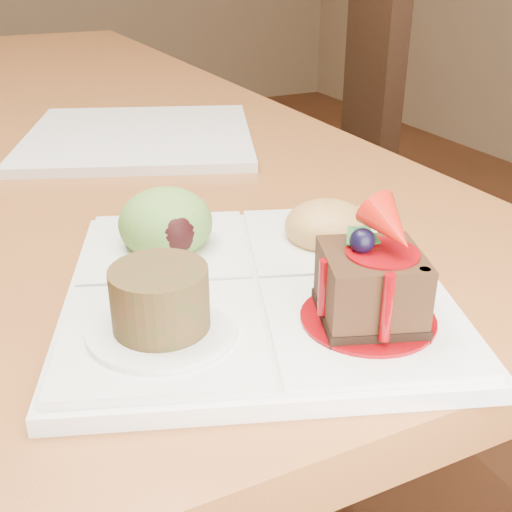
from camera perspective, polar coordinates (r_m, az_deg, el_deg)
name	(u,v)px	position (r m, az deg, el deg)	size (l,w,h in m)	color
ground	(17,474)	(1.48, -20.46, -17.69)	(6.00, 6.00, 0.00)	#5B2F1A
chair_right	(323,172)	(1.49, 5.95, 7.42)	(0.52, 0.52, 0.90)	black
sampler_plate	(253,271)	(0.46, -0.25, -1.37)	(0.34, 0.34, 0.10)	silver
second_plate	(139,137)	(0.86, -10.33, 10.40)	(0.29, 0.29, 0.01)	silver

